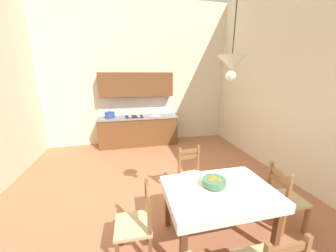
{
  "coord_description": "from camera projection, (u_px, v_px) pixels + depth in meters",
  "views": [
    {
      "loc": [
        -0.45,
        -2.91,
        2.13
      ],
      "look_at": [
        0.34,
        0.56,
        1.16
      ],
      "focal_mm": 20.08,
      "sensor_mm": 36.0,
      "label": 1
    }
  ],
  "objects": [
    {
      "name": "ground_plane",
      "position": [
        157.0,
        199.0,
        3.4
      ],
      "size": [
        6.19,
        6.77,
        0.1
      ],
      "primitive_type": "cube",
      "color": "#B7704C"
    },
    {
      "name": "dining_chair_kitchen_side",
      "position": [
        192.0,
        176.0,
        3.25
      ],
      "size": [
        0.47,
        0.47,
        0.93
      ],
      "color": "#D1BC89",
      "rests_on": "ground_plane"
    },
    {
      "name": "dining_table",
      "position": [
        219.0,
        198.0,
        2.39
      ],
      "size": [
        1.36,
        0.93,
        0.75
      ],
      "color": "brown",
      "rests_on": "ground_plane"
    },
    {
      "name": "kitchen_cabinetry",
      "position": [
        138.0,
        118.0,
        5.79
      ],
      "size": [
        2.38,
        0.63,
        2.2
      ],
      "color": "brown",
      "rests_on": "ground_plane"
    },
    {
      "name": "wall_back",
      "position": [
        139.0,
        75.0,
        5.79
      ],
      "size": [
        6.19,
        0.12,
        4.27
      ],
      "primitive_type": "cube",
      "color": "beige",
      "rests_on": "ground_plane"
    },
    {
      "name": "dining_chair_tv_side",
      "position": [
        137.0,
        224.0,
        2.2
      ],
      "size": [
        0.44,
        0.44,
        0.93
      ],
      "color": "#D1BC89",
      "rests_on": "ground_plane"
    },
    {
      "name": "pendant_lamp",
      "position": [
        232.0,
        63.0,
        1.99
      ],
      "size": [
        0.32,
        0.32,
        0.81
      ],
      "color": "black"
    },
    {
      "name": "fruit_bowl",
      "position": [
        214.0,
        182.0,
        2.4
      ],
      "size": [
        0.3,
        0.3,
        0.12
      ],
      "color": "#4C7F5B",
      "rests_on": "dining_table"
    },
    {
      "name": "dining_chair_window_side",
      "position": [
        284.0,
        199.0,
        2.65
      ],
      "size": [
        0.44,
        0.44,
        0.93
      ],
      "color": "#D1BC89",
      "rests_on": "ground_plane"
    },
    {
      "name": "wall_right",
      "position": [
        308.0,
        75.0,
        3.44
      ],
      "size": [
        0.12,
        6.77,
        4.27
      ],
      "primitive_type": "cube",
      "color": "beige",
      "rests_on": "ground_plane"
    }
  ]
}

